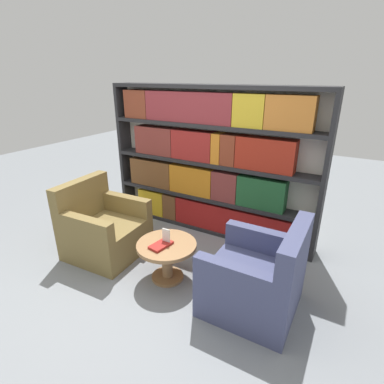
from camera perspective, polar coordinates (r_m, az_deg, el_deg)
ground_plane at (r=3.43m, az=-8.49°, el=-16.91°), size 14.00×14.00×0.00m
bookshelf at (r=4.10m, az=3.19°, el=5.52°), size 2.97×0.30×2.00m
armchair_left at (r=3.92m, az=-16.52°, el=-6.92°), size 0.87×0.87×0.92m
armchair_right at (r=3.00m, az=12.22°, el=-16.05°), size 0.83×0.83×0.92m
coffee_table at (r=3.31m, az=-4.81°, el=-11.60°), size 0.64×0.64×0.44m
table_sign at (r=3.21m, az=-4.93°, el=-8.61°), size 0.09×0.06×0.17m
stray_book at (r=3.20m, az=-5.93°, el=-10.02°), size 0.18×0.27×0.03m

